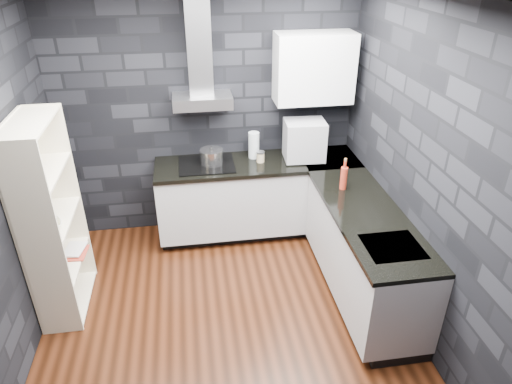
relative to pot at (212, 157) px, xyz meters
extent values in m
plane|color=#3B1A0C|center=(-0.01, -1.31, -0.98)|extent=(3.20, 3.20, 0.00)
cube|color=black|center=(-0.01, 0.31, 0.37)|extent=(3.20, 0.05, 2.70)
cube|color=black|center=(-0.01, -2.94, 0.37)|extent=(3.20, 0.05, 2.70)
cube|color=black|center=(1.62, -1.31, 0.37)|extent=(0.05, 3.20, 2.70)
cube|color=black|center=(0.49, 0.03, -0.93)|extent=(2.18, 0.50, 0.10)
cube|color=black|center=(1.33, -1.21, -0.93)|extent=(0.50, 1.78, 0.10)
cube|color=#B6B6BA|center=(0.49, -0.01, -0.50)|extent=(2.20, 0.60, 0.76)
cube|color=#B6B6BA|center=(1.29, -1.21, -0.50)|extent=(0.60, 1.80, 0.76)
cube|color=black|center=(0.49, -0.02, -0.10)|extent=(2.20, 0.62, 0.04)
cube|color=black|center=(1.28, -1.21, -0.10)|extent=(0.62, 1.80, 0.04)
cube|color=black|center=(1.29, -0.01, -0.10)|extent=(0.62, 0.62, 0.04)
cube|color=#A5A5AA|center=(-0.06, 0.12, 0.58)|extent=(0.60, 0.34, 0.12)
cube|color=#A5A5AA|center=(-0.06, 0.19, 1.09)|extent=(0.24, 0.20, 0.90)
cube|color=white|center=(1.09, 0.11, 0.87)|extent=(0.80, 0.35, 0.70)
cube|color=black|center=(-0.06, -0.01, -0.08)|extent=(0.58, 0.50, 0.01)
cube|color=#A5A5AA|center=(1.29, -1.71, -0.09)|extent=(0.44, 0.40, 0.01)
cylinder|color=silver|center=(0.00, 0.00, 0.00)|extent=(0.28, 0.28, 0.14)
cylinder|color=silver|center=(0.47, 0.10, 0.06)|extent=(0.14, 0.14, 0.29)
cylinder|color=tan|center=(0.52, -0.02, -0.03)|extent=(0.11, 0.11, 0.10)
cylinder|color=silver|center=(0.88, 0.14, -0.01)|extent=(0.13, 0.13, 0.13)
cube|color=#A5A6AC|center=(0.99, -0.03, 0.14)|extent=(0.44, 0.35, 0.42)
cylinder|color=#A32E1C|center=(1.20, -0.74, 0.03)|extent=(0.08, 0.08, 0.22)
cube|color=beige|center=(-1.43, -0.92, -0.08)|extent=(0.48, 0.85, 1.80)
imported|color=white|center=(-1.43, -1.05, -0.04)|extent=(0.30, 0.30, 0.06)
imported|color=#9C3022|center=(-1.42, -0.80, -0.41)|extent=(0.19, 0.04, 0.25)
imported|color=#B2B2B2|center=(-1.43, -0.75, -0.39)|extent=(0.18, 0.05, 0.24)
camera|label=1|loc=(-0.21, -4.42, 2.01)|focal=32.00mm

